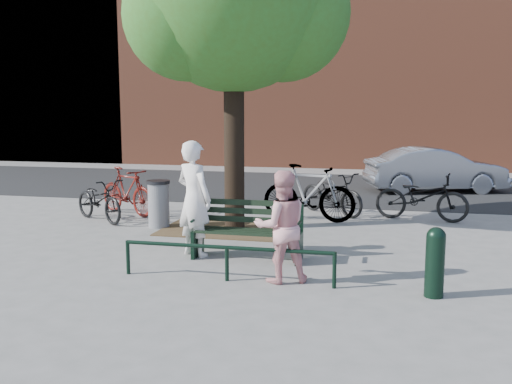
% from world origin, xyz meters
% --- Properties ---
extents(ground, '(90.00, 90.00, 0.00)m').
position_xyz_m(ground, '(0.00, 0.00, 0.00)').
color(ground, gray).
rests_on(ground, ground).
extents(dirt_pit, '(2.40, 2.00, 0.02)m').
position_xyz_m(dirt_pit, '(-1.00, 2.20, 0.01)').
color(dirt_pit, brown).
rests_on(dirt_pit, ground).
extents(road, '(40.00, 7.00, 0.01)m').
position_xyz_m(road, '(0.00, 8.50, 0.01)').
color(road, black).
rests_on(road, ground).
extents(townhouse_row, '(45.00, 4.00, 14.00)m').
position_xyz_m(townhouse_row, '(0.17, 16.00, 6.25)').
color(townhouse_row, brown).
rests_on(townhouse_row, ground).
extents(park_bench, '(1.74, 0.54, 0.97)m').
position_xyz_m(park_bench, '(-0.00, 0.08, 0.48)').
color(park_bench, black).
rests_on(park_bench, ground).
extents(guard_railing, '(3.06, 0.06, 0.51)m').
position_xyz_m(guard_railing, '(0.00, -1.20, 0.40)').
color(guard_railing, black).
rests_on(guard_railing, ground).
extents(street_tree, '(4.20, 3.80, 6.50)m').
position_xyz_m(street_tree, '(-0.75, 2.20, 4.42)').
color(street_tree, black).
rests_on(street_tree, ground).
extents(person_left, '(0.82, 0.72, 1.89)m').
position_xyz_m(person_left, '(-0.90, 0.04, 0.95)').
color(person_left, white).
rests_on(person_left, ground).
extents(person_right, '(0.93, 0.84, 1.57)m').
position_xyz_m(person_right, '(0.74, -1.05, 0.78)').
color(person_right, pink).
rests_on(person_right, ground).
extents(bollard, '(0.24, 0.24, 0.91)m').
position_xyz_m(bollard, '(2.78, -1.26, 0.49)').
color(bollard, black).
rests_on(bollard, ground).
extents(litter_bin, '(0.47, 0.47, 0.96)m').
position_xyz_m(litter_bin, '(-2.34, 2.00, 0.49)').
color(litter_bin, gray).
rests_on(litter_bin, ground).
extents(bicycle_a, '(1.80, 1.47, 0.92)m').
position_xyz_m(bicycle_a, '(-3.82, 2.29, 0.46)').
color(bicycle_a, black).
rests_on(bicycle_a, ground).
extents(bicycle_b, '(1.82, 1.28, 1.08)m').
position_xyz_m(bicycle_b, '(-3.57, 3.13, 0.54)').
color(bicycle_b, '#51100B').
rests_on(bicycle_b, ground).
extents(bicycle_c, '(1.85, 1.67, 0.98)m').
position_xyz_m(bicycle_c, '(0.96, 4.20, 0.49)').
color(bicycle_c, black).
rests_on(bicycle_c, ground).
extents(bicycle_d, '(2.09, 0.85, 1.22)m').
position_xyz_m(bicycle_d, '(0.54, 3.33, 0.61)').
color(bicycle_d, gray).
rests_on(bicycle_d, ground).
extents(bicycle_e, '(2.05, 1.03, 1.03)m').
position_xyz_m(bicycle_e, '(2.90, 3.92, 0.51)').
color(bicycle_e, black).
rests_on(bicycle_e, ground).
extents(parked_car, '(4.13, 2.42, 1.28)m').
position_xyz_m(parked_car, '(3.52, 8.34, 0.64)').
color(parked_car, gray).
rests_on(parked_car, ground).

